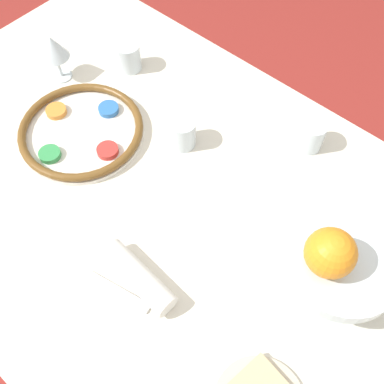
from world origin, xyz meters
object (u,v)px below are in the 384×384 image
object	(u,v)px
wine_glass	(53,48)
fruit_stand	(340,263)
cup_near	(183,133)
cup_mid	(129,57)
orange_fruit	(330,253)
napkin_roll	(139,277)
cup_far	(311,136)
seder_plate	(80,131)

from	to	relation	value
wine_glass	fruit_stand	bearing A→B (deg)	-1.83
cup_near	cup_mid	distance (m)	0.31
orange_fruit	napkin_roll	bearing A→B (deg)	-140.59
wine_glass	napkin_roll	size ratio (longest dim) A/B	0.73
cup_near	orange_fruit	bearing A→B (deg)	-13.60
napkin_roll	cup_far	distance (m)	0.53
seder_plate	orange_fruit	xyz separation A→B (m)	(0.65, 0.04, 0.15)
wine_glass	fruit_stand	size ratio (longest dim) A/B	0.59
fruit_stand	cup_mid	distance (m)	0.77
cup_near	cup_mid	xyz separation A→B (m)	(-0.29, 0.10, 0.00)
cup_mid	wine_glass	bearing A→B (deg)	-128.30
orange_fruit	cup_near	distance (m)	0.47
fruit_stand	cup_far	xyz separation A→B (m)	(-0.23, 0.27, -0.06)
fruit_stand	orange_fruit	bearing A→B (deg)	-123.69
seder_plate	cup_far	size ratio (longest dim) A/B	4.04
fruit_stand	napkin_roll	world-z (taller)	fruit_stand
wine_glass	cup_far	size ratio (longest dim) A/B	1.73
cup_near	cup_far	distance (m)	0.31
cup_near	fruit_stand	bearing A→B (deg)	-9.06
seder_plate	cup_mid	size ratio (longest dim) A/B	4.04
seder_plate	cup_mid	distance (m)	0.26
napkin_roll	cup_near	world-z (taller)	cup_near
fruit_stand	orange_fruit	size ratio (longest dim) A/B	2.44
napkin_roll	cup_mid	xyz separation A→B (m)	(-0.46, 0.43, 0.01)
fruit_stand	napkin_roll	distance (m)	0.39
seder_plate	cup_far	bearing A→B (deg)	38.02
orange_fruit	cup_far	size ratio (longest dim) A/B	1.19
wine_glass	cup_far	xyz separation A→B (m)	(0.64, 0.24, -0.06)
wine_glass	cup_far	distance (m)	0.69
orange_fruit	cup_mid	distance (m)	0.77
cup_mid	cup_far	world-z (taller)	same
fruit_stand	orange_fruit	distance (m)	0.08
napkin_roll	cup_far	bearing A→B (deg)	83.26
fruit_stand	cup_far	size ratio (longest dim) A/B	2.91
seder_plate	napkin_roll	world-z (taller)	napkin_roll
fruit_stand	napkin_roll	bearing A→B (deg)	-138.87
seder_plate	fruit_stand	xyz separation A→B (m)	(0.67, 0.07, 0.08)
fruit_stand	seder_plate	bearing A→B (deg)	-173.61
cup_mid	orange_fruit	bearing A→B (deg)	-15.99
orange_fruit	cup_mid	world-z (taller)	orange_fruit
cup_mid	cup_far	xyz separation A→B (m)	(0.52, 0.10, 0.00)
fruit_stand	cup_far	world-z (taller)	fruit_stand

